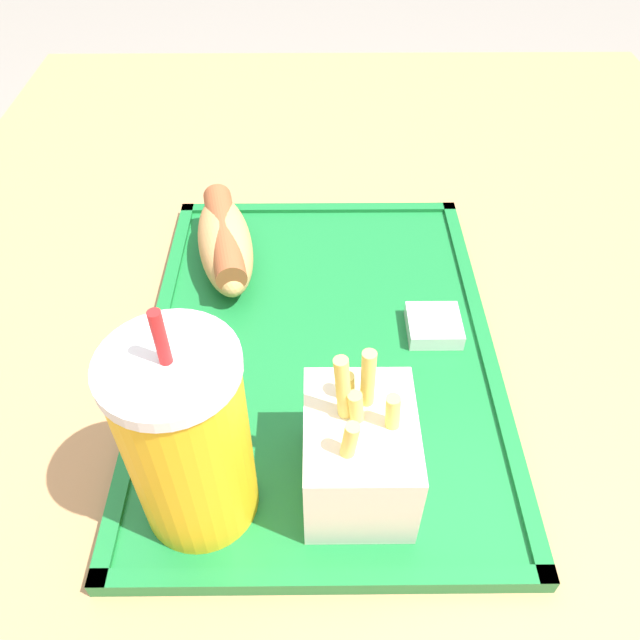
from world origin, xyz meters
The scene contains 6 objects.
dining_table centered at (0.00, 0.00, 0.38)m, with size 1.27×0.91×0.75m.
food_tray centered at (0.01, 0.04, 0.76)m, with size 0.40×0.29×0.01m.
soda_cup centered at (-0.13, 0.12, 0.83)m, with size 0.08×0.08×0.18m.
hot_dog_far centered at (0.12, 0.12, 0.79)m, with size 0.15×0.08×0.05m.
fries_carton centered at (-0.12, 0.01, 0.80)m, with size 0.09×0.07×0.12m.
sauce_cup_mayo centered at (0.02, -0.06, 0.77)m, with size 0.04×0.04×0.02m.
Camera 1 is at (-0.34, 0.04, 1.14)m, focal length 35.00 mm.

